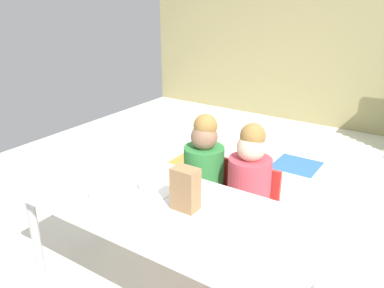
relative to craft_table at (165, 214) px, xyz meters
name	(u,v)px	position (x,y,z in m)	size (l,w,h in m)	color
ground_plane	(234,230)	(-0.01, 0.83, -0.57)	(5.52, 5.57, 0.02)	silver
back_wall	(349,28)	(-0.02, 3.61, 0.66)	(5.52, 0.10, 2.43)	tan
craft_table	(165,214)	(0.00, 0.00, 0.00)	(1.61, 0.70, 0.61)	white
seated_child_near_camera	(205,169)	(-0.12, 0.58, 0.00)	(0.34, 0.34, 0.92)	red
seated_child_middle_seat	(250,182)	(0.20, 0.58, 0.00)	(0.32, 0.31, 0.92)	red
paper_bag_brown	(185,189)	(0.11, 0.03, 0.17)	(0.13, 0.09, 0.22)	#9E754C
paper_plate_near_edge	(99,194)	(-0.35, -0.12, 0.06)	(0.18, 0.18, 0.01)	white
paper_plate_center_table	(154,192)	(-0.12, 0.06, 0.06)	(0.18, 0.18, 0.01)	white
donut_powdered_on_plate	(98,191)	(-0.35, -0.12, 0.08)	(0.12, 0.12, 0.03)	white
donut_powdered_loose	(149,184)	(-0.19, 0.11, 0.07)	(0.12, 0.12, 0.04)	white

